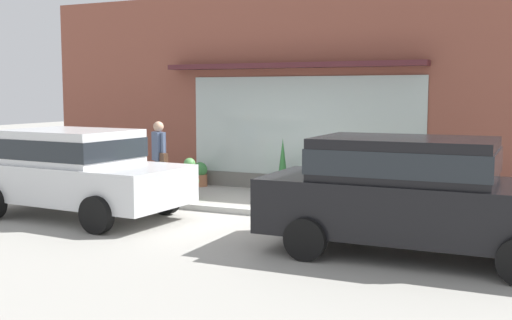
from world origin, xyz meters
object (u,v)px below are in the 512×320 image
object	(u,v)px
pedestrian_with_handbag	(159,153)
potted_plant_window_center	(200,174)
parked_car_silver	(76,168)
potted_plant_corner_tall	(394,175)
potted_plant_trailing_edge	(431,190)
potted_plant_by_entrance	(283,167)
fire_hydrant	(190,179)
potted_plant_doorstep	(347,182)
parked_car_black	(414,190)

from	to	relation	value
pedestrian_with_handbag	potted_plant_window_center	bearing A→B (deg)	125.63
parked_car_silver	potted_plant_corner_tall	bearing A→B (deg)	44.57
potted_plant_trailing_edge	potted_plant_by_entrance	world-z (taller)	potted_plant_by_entrance
pedestrian_with_handbag	fire_hydrant	bearing A→B (deg)	41.99
potted_plant_corner_tall	potted_plant_window_center	bearing A→B (deg)	-179.93
potted_plant_doorstep	pedestrian_with_handbag	bearing A→B (deg)	-151.85
fire_hydrant	parked_car_black	bearing A→B (deg)	-27.10
parked_car_silver	potted_plant_doorstep	size ratio (longest dim) A/B	6.37
potted_plant_corner_tall	potted_plant_by_entrance	bearing A→B (deg)	-176.38
pedestrian_with_handbag	potted_plant_by_entrance	xyz separation A→B (m)	(2.21, 1.81, -0.39)
fire_hydrant	potted_plant_window_center	distance (m)	2.02
parked_car_black	potted_plant_by_entrance	world-z (taller)	parked_car_black
potted_plant_window_center	potted_plant_corner_tall	size ratio (longest dim) A/B	0.61
potted_plant_trailing_edge	pedestrian_with_handbag	bearing A→B (deg)	-163.46
parked_car_black	potted_plant_trailing_edge	xyz separation A→B (m)	(-0.42, 4.30, -0.65)
parked_car_silver	potted_plant_by_entrance	world-z (taller)	parked_car_silver
fire_hydrant	parked_car_silver	world-z (taller)	parked_car_silver
potted_plant_window_center	potted_plant_doorstep	bearing A→B (deg)	0.33
potted_plant_doorstep	potted_plant_corner_tall	size ratio (longest dim) A/B	0.67
fire_hydrant	pedestrian_with_handbag	distance (m)	0.90
fire_hydrant	parked_car_silver	bearing A→B (deg)	-112.08
pedestrian_with_handbag	potted_plant_corner_tall	world-z (taller)	pedestrian_with_handbag
pedestrian_with_handbag	potted_plant_doorstep	distance (m)	4.27
pedestrian_with_handbag	potted_plant_trailing_edge	xyz separation A→B (m)	(5.63, 1.67, -0.70)
fire_hydrant	potted_plant_by_entrance	distance (m)	2.28
parked_car_black	potted_plant_window_center	world-z (taller)	parked_car_black
fire_hydrant	potted_plant_by_entrance	bearing A→B (deg)	48.37
pedestrian_with_handbag	parked_car_black	world-z (taller)	pedestrian_with_handbag
pedestrian_with_handbag	parked_car_black	bearing A→B (deg)	9.59
pedestrian_with_handbag	potted_plant_corner_tall	xyz separation A→B (m)	(4.78, 1.97, -0.46)
parked_car_black	potted_plant_doorstep	size ratio (longest dim) A/B	6.73
fire_hydrant	parked_car_silver	distance (m)	2.73
potted_plant_by_entrance	potted_plant_corner_tall	xyz separation A→B (m)	(2.57, 0.16, -0.07)
potted_plant_by_entrance	pedestrian_with_handbag	bearing A→B (deg)	-140.76
parked_car_black	parked_car_silver	bearing A→B (deg)	177.82
parked_car_black	potted_plant_doorstep	world-z (taller)	parked_car_black
parked_car_black	potted_plant_window_center	distance (m)	7.70
pedestrian_with_handbag	potted_plant_corner_tall	size ratio (longest dim) A/B	1.71
fire_hydrant	potted_plant_doorstep	xyz separation A→B (m)	(3.01, 1.88, -0.13)
fire_hydrant	parked_car_silver	xyz separation A→B (m)	(-1.01, -2.49, 0.47)
potted_plant_window_center	fire_hydrant	bearing A→B (deg)	-66.80
fire_hydrant	pedestrian_with_handbag	world-z (taller)	pedestrian_with_handbag
potted_plant_trailing_edge	potted_plant_window_center	bearing A→B (deg)	177.08
pedestrian_with_handbag	potted_plant_by_entrance	size ratio (longest dim) A/B	1.33
pedestrian_with_handbag	potted_plant_trailing_edge	bearing A→B (deg)	49.58
fire_hydrant	pedestrian_with_handbag	size ratio (longest dim) A/B	0.54
parked_car_black	potted_plant_corner_tall	size ratio (longest dim) A/B	4.51
fire_hydrant	parked_car_black	distance (m)	6.03
potted_plant_trailing_edge	potted_plant_doorstep	size ratio (longest dim) A/B	0.80
potted_plant_trailing_edge	fire_hydrant	bearing A→B (deg)	-162.41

